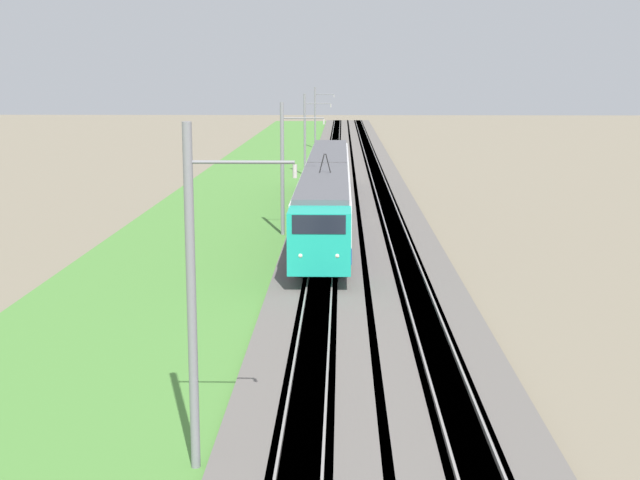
% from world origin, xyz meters
% --- Properties ---
extents(ballast_main, '(240.00, 4.40, 0.30)m').
position_xyz_m(ballast_main, '(50.00, 0.00, 0.15)').
color(ballast_main, '#605B56').
rests_on(ballast_main, ground).
extents(ballast_adjacent, '(240.00, 4.40, 0.30)m').
position_xyz_m(ballast_adjacent, '(50.00, -4.12, 0.15)').
color(ballast_adjacent, '#605B56').
rests_on(ballast_adjacent, ground).
extents(track_main, '(240.00, 1.57, 0.45)m').
position_xyz_m(track_main, '(50.00, 0.00, 0.16)').
color(track_main, '#4C4238').
rests_on(track_main, ground).
extents(track_adjacent, '(240.00, 1.57, 0.45)m').
position_xyz_m(track_adjacent, '(50.00, -4.12, 0.16)').
color(track_adjacent, '#4C4238').
rests_on(track_adjacent, ground).
extents(grass_verge, '(240.00, 11.22, 0.12)m').
position_xyz_m(grass_verge, '(50.00, 6.87, 0.06)').
color(grass_verge, '#4C8438').
rests_on(grass_verge, ground).
extents(passenger_train, '(39.14, 2.82, 5.00)m').
position_xyz_m(passenger_train, '(44.23, 0.00, 2.34)').
color(passenger_train, '#19A88E').
rests_on(passenger_train, ground).
extents(catenary_mast_near, '(0.22, 2.56, 8.31)m').
position_xyz_m(catenary_mast_near, '(7.83, 2.44, 4.30)').
color(catenary_mast_near, slate).
rests_on(catenary_mast_near, ground).
extents(catenary_mast_mid, '(0.22, 2.56, 7.79)m').
position_xyz_m(catenary_mast_mid, '(39.30, 2.44, 4.03)').
color(catenary_mast_mid, slate).
rests_on(catenary_mast_mid, ground).
extents(catenary_mast_far, '(0.22, 2.56, 7.64)m').
position_xyz_m(catenary_mast_far, '(70.77, 2.44, 3.96)').
color(catenary_mast_far, slate).
rests_on(catenary_mast_far, ground).
extents(catenary_mast_distant, '(0.22, 2.56, 7.81)m').
position_xyz_m(catenary_mast_distant, '(102.24, 2.44, 4.04)').
color(catenary_mast_distant, slate).
rests_on(catenary_mast_distant, ground).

